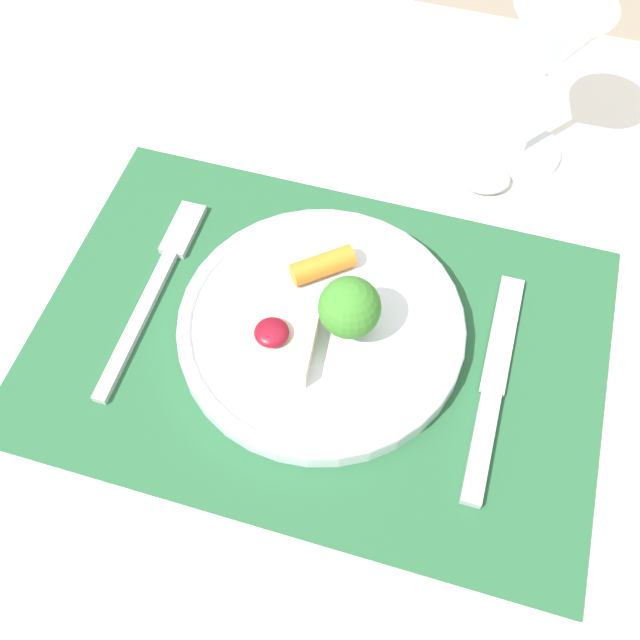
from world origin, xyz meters
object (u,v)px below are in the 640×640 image
at_px(dinner_plate, 320,324).
at_px(knife, 490,398).
at_px(fork, 158,280).
at_px(spoon, 462,172).
at_px(wine_glass_near, 552,51).

distance_m(dinner_plate, knife, 0.15).
distance_m(dinner_plate, fork, 0.15).
distance_m(dinner_plate, spoon, 0.23).
height_order(spoon, wine_glass_near, wine_glass_near).
height_order(fork, spoon, spoon).
distance_m(fork, spoon, 0.31).
bearing_deg(spoon, fork, -136.23).
bearing_deg(fork, knife, -6.24).
bearing_deg(dinner_plate, knife, -8.05).
relative_size(dinner_plate, fork, 1.14).
xyz_separation_m(dinner_plate, spoon, (0.08, 0.21, -0.01)).
xyz_separation_m(dinner_plate, fork, (-0.15, 0.01, -0.01)).
xyz_separation_m(spoon, wine_glass_near, (0.05, 0.05, 0.12)).
distance_m(fork, wine_glass_near, 0.40).
distance_m(fork, knife, 0.30).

